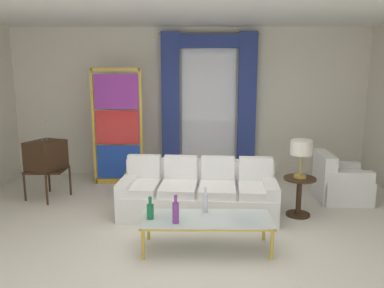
{
  "coord_description": "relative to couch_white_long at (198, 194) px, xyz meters",
  "views": [
    {
      "loc": [
        0.07,
        -5.01,
        2.22
      ],
      "look_at": [
        0.04,
        0.9,
        1.05
      ],
      "focal_mm": 36.58,
      "sensor_mm": 36.0,
      "label": 1
    }
  ],
  "objects": [
    {
      "name": "table_lamp_brass",
      "position": [
        1.51,
        -0.09,
        0.72
      ],
      "size": [
        0.32,
        0.32,
        0.57
      ],
      "color": "#B29338",
      "rests_on": "round_side_table"
    },
    {
      "name": "curtained_window",
      "position": [
        0.23,
        2.18,
        1.44
      ],
      "size": [
        2.0,
        0.17,
        2.7
      ],
      "color": "white",
      "rests_on": "ground"
    },
    {
      "name": "coffee_table",
      "position": [
        0.09,
        -1.23,
        0.07
      ],
      "size": [
        1.58,
        0.61,
        0.41
      ],
      "color": "silver",
      "rests_on": "ground"
    },
    {
      "name": "wall_rear",
      "position": [
        -0.14,
        2.34,
        1.19
      ],
      "size": [
        8.0,
        0.12,
        3.0
      ],
      "primitive_type": "cube",
      "color": "silver",
      "rests_on": "ground"
    },
    {
      "name": "ceiling_slab",
      "position": [
        -0.14,
        0.08,
        2.71
      ],
      "size": [
        8.0,
        7.6,
        0.04
      ],
      "primitive_type": "cube",
      "color": "white"
    },
    {
      "name": "vintage_tv",
      "position": [
        -2.57,
        0.69,
        0.42
      ],
      "size": [
        0.7,
        0.74,
        1.35
      ],
      "color": "#382314",
      "rests_on": "ground"
    },
    {
      "name": "bottle_crystal_tall",
      "position": [
        -0.28,
        -1.38,
        0.25
      ],
      "size": [
        0.08,
        0.08,
        0.35
      ],
      "color": "#753384",
      "rests_on": "coffee_table"
    },
    {
      "name": "couch_white_long",
      "position": [
        0.0,
        0.0,
        0.0
      ],
      "size": [
        2.4,
        1.1,
        0.86
      ],
      "color": "white",
      "rests_on": "ground"
    },
    {
      "name": "stained_glass_divider",
      "position": [
        -1.51,
        1.53,
        0.75
      ],
      "size": [
        0.95,
        0.05,
        2.2
      ],
      "color": "gold",
      "rests_on": "ground"
    },
    {
      "name": "bottle_blue_decanter",
      "position": [
        0.08,
        -1.04,
        0.24
      ],
      "size": [
        0.07,
        0.07,
        0.33
      ],
      "color": "silver",
      "rests_on": "coffee_table"
    },
    {
      "name": "ground_plane",
      "position": [
        -0.14,
        -0.72,
        -0.31
      ],
      "size": [
        16.0,
        16.0,
        0.0
      ],
      "primitive_type": "plane",
      "color": "silver"
    },
    {
      "name": "round_side_table",
      "position": [
        1.51,
        -0.09,
        0.05
      ],
      "size": [
        0.48,
        0.48,
        0.59
      ],
      "color": "#382314",
      "rests_on": "ground"
    },
    {
      "name": "bottle_amber_squat",
      "position": [
        -0.6,
        -1.26,
        0.22
      ],
      "size": [
        0.08,
        0.08,
        0.29
      ],
      "color": "#196B3D",
      "rests_on": "coffee_table"
    },
    {
      "name": "armchair_white",
      "position": [
        2.38,
        0.63,
        -0.02
      ],
      "size": [
        0.86,
        0.86,
        0.8
      ],
      "color": "white",
      "rests_on": "ground"
    },
    {
      "name": "peacock_figurine",
      "position": [
        -1.17,
        1.15,
        -0.09
      ],
      "size": [
        0.44,
        0.6,
        0.5
      ],
      "color": "beige",
      "rests_on": "ground"
    }
  ]
}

